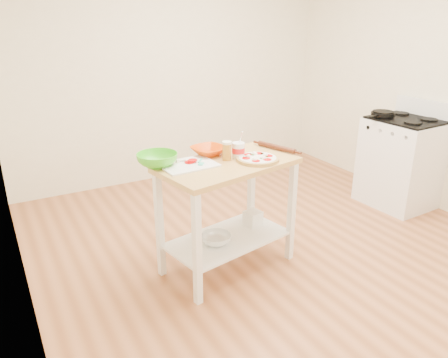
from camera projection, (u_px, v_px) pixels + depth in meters
name	position (u px, v px, depth m)	size (l,w,h in m)	color
room_shell	(289.00, 97.00, 3.35)	(4.04, 4.54, 2.74)	#B16B41
prep_island	(228.00, 194.00, 3.38)	(1.14, 0.75, 0.90)	tan
gas_stove	(400.00, 162.00, 4.62)	(0.62, 0.72, 1.11)	white
skillet	(383.00, 114.00, 4.52)	(0.38, 0.24, 0.03)	black
pizza	(257.00, 158.00, 3.33)	(0.33, 0.33, 0.05)	tan
cutting_board	(187.00, 164.00, 3.22)	(0.42, 0.32, 0.04)	white
spatula	(201.00, 162.00, 3.25)	(0.10, 0.15, 0.01)	#40D1B1
knife	(164.00, 164.00, 3.21)	(0.27, 0.04, 0.01)	silver
orange_bowl	(209.00, 151.00, 3.46)	(0.26, 0.26, 0.06)	#D04003
green_bowl	(157.00, 160.00, 3.20)	(0.30, 0.30, 0.09)	#43C51E
beer_pint	(227.00, 151.00, 3.32)	(0.07, 0.07, 0.14)	#B07421
yogurt_tub	(238.00, 150.00, 3.38)	(0.10, 0.10, 0.21)	white
rolling_pin	(277.00, 148.00, 3.58)	(0.04, 0.04, 0.36)	#4E2211
shelf_glass_bowl	(216.00, 239.00, 3.42)	(0.24, 0.24, 0.07)	silver
shelf_bin	(253.00, 218.00, 3.70)	(0.13, 0.13, 0.13)	white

